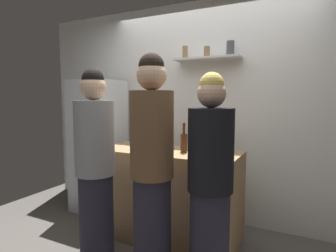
{
  "coord_description": "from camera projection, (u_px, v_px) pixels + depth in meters",
  "views": [
    {
      "loc": [
        1.07,
        -1.98,
        1.47
      ],
      "look_at": [
        -0.21,
        0.54,
        1.19
      ],
      "focal_mm": 29.96,
      "sensor_mm": 36.0,
      "label": 1
    }
  ],
  "objects": [
    {
      "name": "water_bottle_plastic",
      "position": [
        220.0,
        146.0,
        2.48
      ],
      "size": [
        0.08,
        0.08,
        0.25
      ],
      "color": "silver",
      "rests_on": "counter"
    },
    {
      "name": "person_blonde",
      "position": [
        210.0,
        186.0,
        2.09
      ],
      "size": [
        0.34,
        0.34,
        1.66
      ],
      "rotation": [
        0.0,
        0.0,
        4.3
      ],
      "color": "#262633",
      "rests_on": "ground"
    },
    {
      "name": "person_grey_hoodie",
      "position": [
        95.0,
        169.0,
        2.43
      ],
      "size": [
        0.34,
        0.34,
        1.72
      ],
      "rotation": [
        0.0,
        0.0,
        5.08
      ],
      "color": "#262633",
      "rests_on": "ground"
    },
    {
      "name": "wine_bottle_pale_glass",
      "position": [
        223.0,
        142.0,
        2.73
      ],
      "size": [
        0.08,
        0.08,
        0.29
      ],
      "color": "#B2BFB2",
      "rests_on": "counter"
    },
    {
      "name": "wine_bottle_green_glass",
      "position": [
        200.0,
        137.0,
        2.92
      ],
      "size": [
        0.08,
        0.08,
        0.33
      ],
      "color": "#19471E",
      "rests_on": "counter"
    },
    {
      "name": "counter",
      "position": [
        168.0,
        195.0,
        2.91
      ],
      "size": [
        1.46,
        0.61,
        0.94
      ],
      "primitive_type": "cube",
      "color": "#9E7A51",
      "rests_on": "ground"
    },
    {
      "name": "person_brown_jacket",
      "position": [
        152.0,
        170.0,
        2.19
      ],
      "size": [
        0.34,
        0.34,
        1.81
      ],
      "rotation": [
        0.0,
        0.0,
        5.2
      ],
      "color": "#262633",
      "rests_on": "ground"
    },
    {
      "name": "utensil_holder",
      "position": [
        144.0,
        141.0,
        3.11
      ],
      "size": [
        0.12,
        0.12,
        0.22
      ],
      "color": "#B2B2B7",
      "rests_on": "counter"
    },
    {
      "name": "baking_pan",
      "position": [
        155.0,
        148.0,
        2.87
      ],
      "size": [
        0.34,
        0.24,
        0.05
      ],
      "primitive_type": "cube",
      "color": "gray",
      "rests_on": "counter"
    },
    {
      "name": "refrigerator",
      "position": [
        98.0,
        146.0,
        3.67
      ],
      "size": [
        0.57,
        0.6,
        1.69
      ],
      "color": "silver",
      "rests_on": "ground"
    },
    {
      "name": "wine_bottle_amber_glass",
      "position": [
        184.0,
        142.0,
        2.75
      ],
      "size": [
        0.07,
        0.07,
        0.29
      ],
      "color": "#472814",
      "rests_on": "counter"
    },
    {
      "name": "back_wall_assembly",
      "position": [
        210.0,
        112.0,
        3.36
      ],
      "size": [
        4.8,
        0.32,
        2.6
      ],
      "color": "white",
      "rests_on": "ground"
    }
  ]
}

